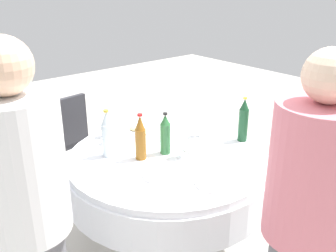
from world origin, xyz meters
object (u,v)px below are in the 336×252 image
bottle_clear_left (107,135)px  plate_mid (203,147)px  bottle_dark_green_north (243,121)px  wine_glass_front (182,143)px  chair_front (60,136)px  wine_glass_near (110,122)px  wine_glass_left (201,121)px  plate_right (162,175)px  dining_table (168,176)px  bottle_green_south (165,135)px  person_north (304,238)px  plate_east (216,182)px  bottle_amber_outer (140,138)px  plate_far (136,130)px  wine_glass_rear (114,127)px  person_outer (30,231)px

bottle_clear_left → plate_mid: size_ratio=1.16×
bottle_dark_green_north → wine_glass_front: bottle_dark_green_north is taller
chair_front → wine_glass_near: bearing=-94.1°
wine_glass_left → chair_front: wine_glass_left is taller
wine_glass_left → plate_right: size_ratio=0.69×
bottle_clear_left → wine_glass_near: size_ratio=2.02×
bottle_dark_green_north → plate_right: (-0.03, 0.72, -0.13)m
plate_mid → chair_front: 1.36m
dining_table → bottle_green_south: bottle_green_south is taller
dining_table → wine_glass_near: (0.48, 0.12, 0.26)m
plate_right → plate_mid: bearing=-75.2°
person_north → bottle_dark_green_north: bearing=-118.7°
dining_table → plate_east: 0.47m
bottle_amber_outer → chair_front: (1.14, 0.01, -0.36)m
bottle_amber_outer → plate_far: bottle_amber_outer is taller
plate_east → bottle_amber_outer: bearing=14.3°
wine_glass_rear → plate_east: bearing=-171.5°
wine_glass_rear → person_north: person_north is taller
plate_east → plate_right: same height
bottle_green_south → wine_glass_near: size_ratio=1.82×
wine_glass_left → wine_glass_near: (0.40, 0.48, -0.01)m
bottle_green_south → wine_glass_near: bearing=15.0°
bottle_clear_left → plate_mid: (-0.30, -0.52, -0.13)m
person_north → chair_front: bearing=-80.3°
wine_glass_left → plate_mid: wine_glass_left is taller
bottle_clear_left → plate_far: 0.43m
plate_right → wine_glass_left: bearing=-65.1°
wine_glass_front → bottle_clear_left: bearing=46.1°
bottle_dark_green_north → wine_glass_front: (0.07, 0.49, -0.05)m
plate_mid → plate_right: 0.45m
chair_front → bottle_green_south: bearing=-89.9°
bottle_amber_outer → plate_mid: size_ratio=1.12×
wine_glass_front → plate_mid: (0.01, -0.20, -0.09)m
bottle_green_south → bottle_dark_green_north: bottle_dark_green_north is taller
wine_glass_near → plate_far: size_ratio=0.68×
bottle_green_south → person_outer: (-0.35, 0.99, -0.03)m
bottle_dark_green_north → dining_table: bearing=73.1°
dining_table → plate_mid: bearing=-107.8°
bottle_dark_green_north → person_outer: person_outer is taller
bottle_green_south → plate_right: bearing=137.0°
wine_glass_front → dining_table: bearing=21.8°
wine_glass_left → wine_glass_rear: (0.29, 0.51, -0.00)m
bottle_clear_left → wine_glass_rear: bearing=-45.0°
wine_glass_left → dining_table: bearing=101.3°
wine_glass_left → plate_right: wine_glass_left is taller
bottle_amber_outer → bottle_dark_green_north: (-0.22, -0.69, 0.01)m
bottle_clear_left → wine_glass_front: bearing=-133.9°
plate_east → plate_far: 0.87m
dining_table → plate_right: 0.32m
bottle_amber_outer → wine_glass_rear: 0.30m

